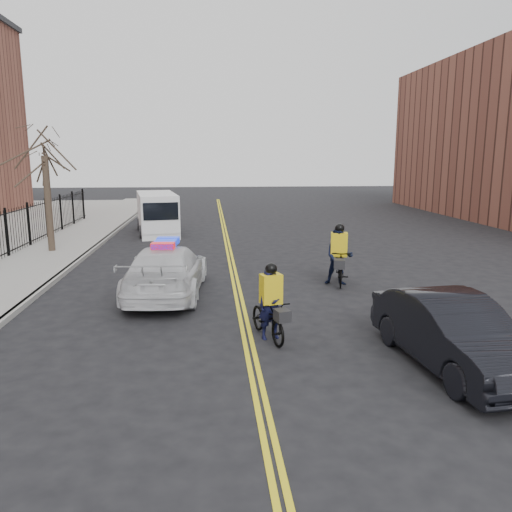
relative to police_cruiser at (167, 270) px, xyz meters
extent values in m
plane|color=black|center=(2.13, -2.91, -0.76)|extent=(120.00, 120.00, 0.00)
cube|color=yellow|center=(2.05, 5.09, -0.76)|extent=(0.10, 60.00, 0.01)
cube|color=yellow|center=(2.21, 5.09, -0.76)|extent=(0.10, 60.00, 0.01)
cube|color=#97958F|center=(-5.37, 5.09, -0.69)|extent=(3.00, 60.00, 0.15)
cube|color=#97958F|center=(-3.87, 5.09, -0.69)|extent=(0.20, 60.00, 0.15)
cylinder|color=#33261E|center=(-5.47, 7.09, 1.39)|extent=(0.28, 0.28, 4.00)
imported|color=silver|center=(0.00, 0.00, -0.01)|extent=(2.46, 5.33, 1.51)
cube|color=#0C26CC|center=(0.00, 0.00, 0.83)|extent=(0.72, 1.42, 0.16)
imported|color=black|center=(6.00, -5.84, -0.05)|extent=(1.95, 4.46, 1.43)
cube|color=white|center=(-1.55, 12.71, 0.33)|extent=(2.76, 5.39, 2.19)
cube|color=white|center=(-1.16, 10.51, 0.14)|extent=(1.96, 1.07, 1.14)
cube|color=black|center=(-1.10, 10.14, 0.71)|extent=(1.70, 0.39, 0.86)
cylinder|color=black|center=(-2.18, 11.06, -0.43)|extent=(0.35, 0.70, 0.67)
cylinder|color=black|center=(-0.40, 11.37, -0.43)|extent=(0.35, 0.70, 0.67)
cylinder|color=black|center=(-2.70, 14.06, -0.43)|extent=(0.35, 0.70, 0.67)
cylinder|color=black|center=(-0.92, 14.37, -0.43)|extent=(0.35, 0.70, 0.67)
imported|color=black|center=(2.66, -3.91, -0.29)|extent=(1.09, 1.90, 0.94)
imported|color=black|center=(2.66, -3.91, 0.05)|extent=(0.67, 0.53, 1.62)
cube|color=yellow|center=(2.66, -3.91, 0.40)|extent=(0.53, 0.43, 0.68)
sphere|color=black|center=(2.66, -3.91, 0.86)|extent=(0.27, 0.27, 0.27)
cube|color=black|center=(2.83, -4.52, -0.03)|extent=(0.37, 0.40, 0.25)
imported|color=black|center=(5.44, 0.80, -0.17)|extent=(0.98, 2.05, 1.19)
imported|color=black|center=(5.44, 0.80, 0.16)|extent=(1.02, 0.87, 1.84)
cube|color=yellow|center=(5.44, 0.80, 0.56)|extent=(0.59, 0.46, 0.77)
sphere|color=black|center=(5.44, 0.80, 1.08)|extent=(0.31, 0.31, 0.31)
cube|color=black|center=(5.29, 0.10, 0.07)|extent=(0.41, 0.44, 0.29)
camera|label=1|loc=(1.32, -14.70, 3.30)|focal=35.00mm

